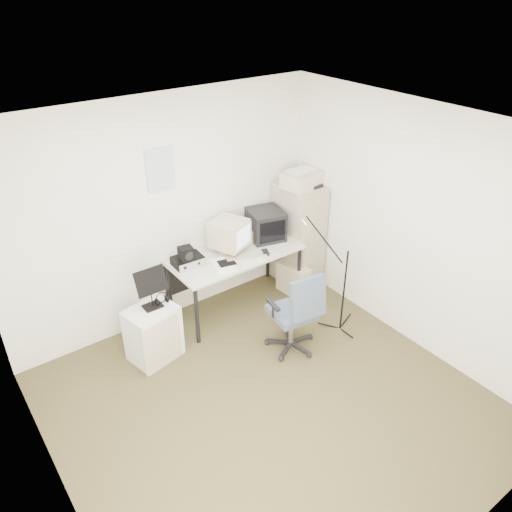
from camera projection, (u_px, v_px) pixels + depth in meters
floor at (269, 404)px, 4.61m from camera, size 3.60×3.60×0.01m
ceiling at (274, 138)px, 3.35m from camera, size 3.60×3.60×0.01m
wall_back at (166, 214)px, 5.23m from camera, size 3.60×0.02×2.50m
wall_front at (474, 441)px, 2.73m from camera, size 3.60×0.02×2.50m
wall_left at (40, 391)px, 3.05m from camera, size 0.02×3.60×2.50m
wall_right at (415, 231)px, 4.91m from camera, size 0.02×3.60×2.50m
wall_calendar at (160, 170)px, 4.96m from camera, size 0.30×0.02×0.44m
filing_cabinet at (298, 235)px, 6.12m from camera, size 0.40×0.60×1.30m
printer at (303, 179)px, 5.72m from camera, size 0.51×0.39×0.18m
desk at (236, 280)px, 5.76m from camera, size 1.50×0.70×0.73m
crt_monitor at (229, 236)px, 5.51m from camera, size 0.45×0.46×0.38m
crt_tv at (266, 224)px, 5.80m from camera, size 0.47×0.48×0.34m
desk_speaker at (250, 237)px, 5.74m from camera, size 0.10×0.10×0.14m
keyboard at (246, 257)px, 5.46m from camera, size 0.49×0.32×0.03m
mouse at (265, 252)px, 5.55m from camera, size 0.11×0.13×0.03m
radio_receiver at (188, 261)px, 5.34m from camera, size 0.33×0.24×0.09m
radio_speaker at (186, 253)px, 5.23m from camera, size 0.16×0.15×0.14m
papers at (224, 265)px, 5.32m from camera, size 0.28×0.34×0.02m
pc_tower at (293, 279)px, 6.09m from camera, size 0.22×0.43×0.39m
office_chair at (292, 311)px, 5.07m from camera, size 0.61×0.61×0.94m
side_cart at (153, 333)px, 5.03m from camera, size 0.54×0.47×0.59m
music_stand at (150, 288)px, 4.82m from camera, size 0.35×0.27×0.45m
headphones at (162, 300)px, 4.96m from camera, size 0.17×0.17×0.02m
mic_stand at (345, 279)px, 5.26m from camera, size 0.02×0.02×1.29m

